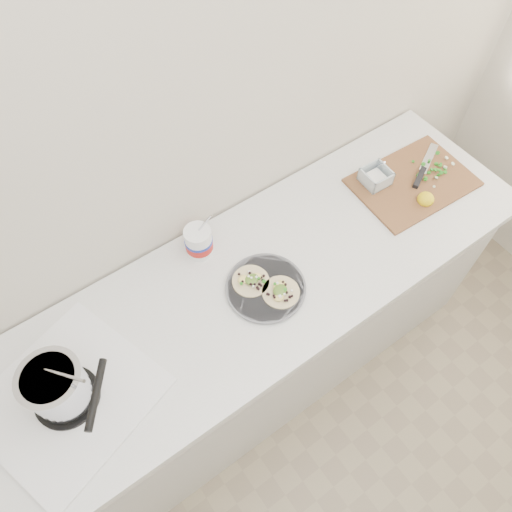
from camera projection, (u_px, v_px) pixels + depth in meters
counter at (230, 348)px, 2.10m from camera, size 2.44×0.66×0.90m
stove at (61, 391)px, 1.47m from camera, size 0.60×0.58×0.24m
taco_plate at (266, 286)px, 1.73m from camera, size 0.28×0.28×0.04m
tub at (199, 240)px, 1.78m from camera, size 0.10×0.10×0.23m
cutboard at (410, 179)px, 2.00m from camera, size 0.49×0.35×0.07m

